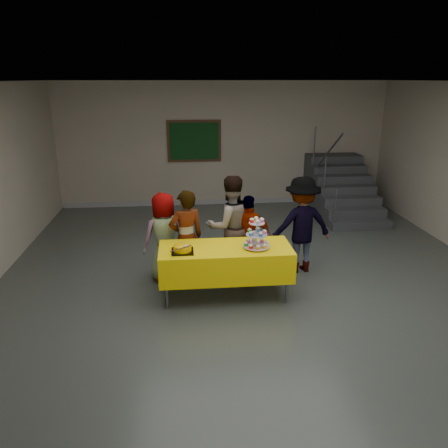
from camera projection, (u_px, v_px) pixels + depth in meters
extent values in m
plane|color=#4C514C|center=(257.00, 295.00, 6.44)|extent=(10.00, 10.00, 0.00)
cube|color=#B3A690|center=(224.00, 145.00, 10.68)|extent=(8.00, 0.04, 3.00)
cube|color=silver|center=(263.00, 82.00, 5.48)|extent=(8.00, 10.00, 0.04)
cube|color=#999999|center=(224.00, 201.00, 11.12)|extent=(7.90, 0.03, 0.12)
cylinder|color=#595960|center=(167.00, 285.00, 5.96)|extent=(0.04, 0.04, 0.73)
cylinder|color=#595960|center=(287.00, 279.00, 6.12)|extent=(0.04, 0.04, 0.73)
cylinder|color=#595960|center=(167.00, 267.00, 6.51)|extent=(0.04, 0.04, 0.73)
cylinder|color=#595960|center=(278.00, 263.00, 6.67)|extent=(0.04, 0.04, 0.73)
cube|color=#595960|center=(225.00, 249.00, 6.20)|extent=(1.80, 0.70, 0.02)
cube|color=#FFD705|center=(225.00, 261.00, 6.26)|extent=(1.88, 0.78, 0.44)
cylinder|color=silver|center=(256.00, 248.00, 6.16)|extent=(0.18, 0.18, 0.01)
cylinder|color=silver|center=(257.00, 234.00, 6.09)|extent=(0.02, 0.02, 0.42)
cylinder|color=silver|center=(256.00, 246.00, 6.15)|extent=(0.38, 0.38, 0.01)
cylinder|color=silver|center=(257.00, 235.00, 6.10)|extent=(0.30, 0.30, 0.01)
cylinder|color=silver|center=(257.00, 223.00, 6.04)|extent=(0.22, 0.22, 0.01)
cube|color=black|center=(183.00, 251.00, 6.02)|extent=(0.30, 0.30, 0.02)
cylinder|color=#FFB800|center=(182.00, 248.00, 6.00)|extent=(0.25, 0.25, 0.07)
ellipsoid|color=#FFB800|center=(182.00, 246.00, 5.99)|extent=(0.25, 0.25, 0.05)
ellipsoid|color=white|center=(186.00, 246.00, 5.96)|extent=(0.08, 0.08, 0.02)
cube|color=silver|center=(181.00, 248.00, 5.86)|extent=(0.30, 0.16, 0.04)
imported|color=slate|center=(164.00, 237.00, 6.81)|extent=(0.80, 0.68, 1.40)
imported|color=slate|center=(186.00, 238.00, 6.63)|extent=(0.63, 0.52, 1.49)
imported|color=slate|center=(230.00, 226.00, 6.94)|extent=(0.91, 0.78, 1.63)
imported|color=slate|center=(249.00, 237.00, 6.90)|extent=(0.84, 0.54, 1.33)
imported|color=slate|center=(301.00, 225.00, 7.05)|extent=(1.09, 0.71, 1.58)
cube|color=#424447|center=(360.00, 225.00, 9.26)|extent=(1.30, 0.30, 0.18)
cube|color=#424447|center=(355.00, 216.00, 9.51)|extent=(1.30, 0.30, 0.36)
cube|color=#424447|center=(351.00, 209.00, 9.77)|extent=(1.30, 0.30, 0.54)
cube|color=#424447|center=(346.00, 201.00, 10.02)|extent=(1.30, 0.30, 0.72)
cube|color=#424447|center=(342.00, 194.00, 10.28)|extent=(1.30, 0.30, 0.90)
cube|color=#424447|center=(338.00, 187.00, 10.53)|extent=(1.30, 0.30, 1.08)
cube|color=#424447|center=(334.00, 181.00, 10.79)|extent=(1.30, 0.30, 1.26)
cube|color=#424447|center=(330.00, 178.00, 11.07)|extent=(1.30, 0.30, 1.26)
cylinder|color=#595960|center=(335.00, 210.00, 9.04)|extent=(0.04, 0.04, 0.90)
cylinder|color=#595960|center=(325.00, 176.00, 9.62)|extent=(0.04, 0.04, 0.90)
cylinder|color=#595960|center=(314.00, 146.00, 10.30)|extent=(0.04, 0.04, 0.90)
cylinder|color=#595960|center=(326.00, 156.00, 9.53)|extent=(0.04, 1.85, 1.20)
cube|color=#472B16|center=(194.00, 141.00, 10.55)|extent=(1.30, 0.04, 1.00)
cube|color=#143F17|center=(194.00, 141.00, 10.53)|extent=(1.18, 0.02, 0.88)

